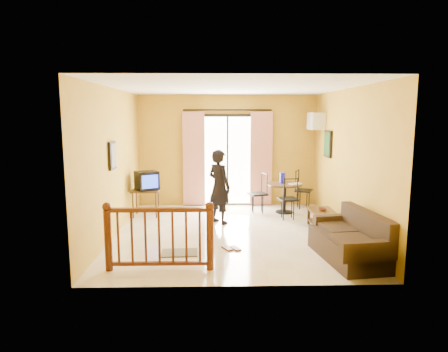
{
  "coord_description": "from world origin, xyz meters",
  "views": [
    {
      "loc": [
        -0.33,
        -7.6,
        2.28
      ],
      "look_at": [
        -0.14,
        0.2,
        1.1
      ],
      "focal_mm": 32.0,
      "sensor_mm": 36.0,
      "label": 1
    }
  ],
  "objects_px": {
    "sofa": "(352,242)",
    "standing_person": "(219,187)",
    "coffee_table": "(322,217)",
    "television": "(147,180)",
    "dining_table": "(285,190)"
  },
  "relations": [
    {
      "from": "standing_person",
      "to": "sofa",
      "type": "bearing_deg",
      "value": 177.83
    },
    {
      "from": "television",
      "to": "dining_table",
      "type": "relative_size",
      "value": 0.73
    },
    {
      "from": "television",
      "to": "coffee_table",
      "type": "xyz_separation_m",
      "value": [
        3.72,
        -1.17,
        -0.57
      ]
    },
    {
      "from": "television",
      "to": "dining_table",
      "type": "height_order",
      "value": "television"
    },
    {
      "from": "sofa",
      "to": "standing_person",
      "type": "relative_size",
      "value": 1.1
    },
    {
      "from": "television",
      "to": "standing_person",
      "type": "xyz_separation_m",
      "value": [
        1.63,
        -0.63,
        -0.04
      ]
    },
    {
      "from": "television",
      "to": "sofa",
      "type": "relative_size",
      "value": 0.35
    },
    {
      "from": "coffee_table",
      "to": "television",
      "type": "bearing_deg",
      "value": 162.52
    },
    {
      "from": "television",
      "to": "standing_person",
      "type": "height_order",
      "value": "standing_person"
    },
    {
      "from": "coffee_table",
      "to": "standing_person",
      "type": "distance_m",
      "value": 2.22
    },
    {
      "from": "television",
      "to": "dining_table",
      "type": "distance_m",
      "value": 3.21
    },
    {
      "from": "television",
      "to": "standing_person",
      "type": "distance_m",
      "value": 1.75
    },
    {
      "from": "dining_table",
      "to": "standing_person",
      "type": "height_order",
      "value": "standing_person"
    },
    {
      "from": "coffee_table",
      "to": "sofa",
      "type": "relative_size",
      "value": 0.49
    },
    {
      "from": "television",
      "to": "coffee_table",
      "type": "relative_size",
      "value": 0.71
    }
  ]
}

